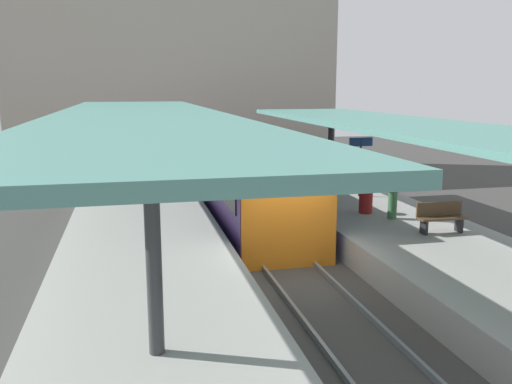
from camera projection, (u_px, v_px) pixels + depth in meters
name	position (u px, v px, depth m)	size (l,w,h in m)	color
ground_plane	(297.00, 284.00, 14.13)	(80.00, 80.00, 0.00)	#383835
platform_left	(147.00, 277.00, 13.19)	(4.40, 28.00, 1.00)	#9E9E99
platform_right	(429.00, 256.00, 14.88)	(4.40, 28.00, 1.00)	#9E9E99
track_ballast	(297.00, 280.00, 14.11)	(3.20, 28.00, 0.20)	#423F3D
rail_near_side	(270.00, 276.00, 13.91)	(0.08, 28.00, 0.14)	slate
rail_far_side	(323.00, 272.00, 14.23)	(0.08, 28.00, 0.14)	slate
commuter_train	(246.00, 179.00, 19.88)	(2.78, 11.42, 3.10)	#472D6B
canopy_left	(140.00, 117.00, 13.80)	(4.18, 21.00, 3.41)	#333335
canopy_right	(411.00, 127.00, 15.57)	(4.18, 21.00, 3.02)	#333335
platform_bench	(441.00, 216.00, 15.27)	(1.40, 0.41, 0.86)	black
platform_sign	(361.00, 153.00, 20.14)	(0.90, 0.08, 2.21)	#262628
litter_bin	(366.00, 201.00, 17.66)	(0.44, 0.44, 0.80)	maroon
passenger_near_bench	(393.00, 192.00, 16.79)	(0.36, 0.36, 1.67)	#386B3D
station_building_backdrop	(174.00, 79.00, 31.89)	(18.00, 6.00, 11.00)	#A89E8E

